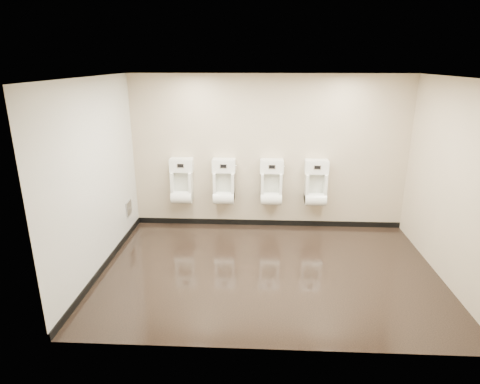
% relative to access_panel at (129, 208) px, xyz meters
% --- Properties ---
extents(ground, '(5.00, 3.50, 0.00)m').
position_rel_access_panel_xyz_m(ground, '(2.48, -1.20, -0.50)').
color(ground, black).
rests_on(ground, ground).
extents(ceiling, '(5.00, 3.50, 0.00)m').
position_rel_access_panel_xyz_m(ceiling, '(2.48, -1.20, 2.30)').
color(ceiling, white).
extents(back_wall, '(5.00, 0.02, 2.80)m').
position_rel_access_panel_xyz_m(back_wall, '(2.48, 0.55, 0.90)').
color(back_wall, '#BFAE8F').
rests_on(back_wall, ground).
extents(front_wall, '(5.00, 0.02, 2.80)m').
position_rel_access_panel_xyz_m(front_wall, '(2.48, -2.95, 0.90)').
color(front_wall, '#BFAE8F').
rests_on(front_wall, ground).
extents(left_wall, '(0.02, 3.50, 2.80)m').
position_rel_access_panel_xyz_m(left_wall, '(-0.02, -1.20, 0.90)').
color(left_wall, '#BFAE8F').
rests_on(left_wall, ground).
extents(right_wall, '(0.02, 3.50, 2.80)m').
position_rel_access_panel_xyz_m(right_wall, '(4.98, -1.20, 0.90)').
color(right_wall, '#BFAE8F').
rests_on(right_wall, ground).
extents(tile_overlay_left, '(0.01, 3.50, 2.80)m').
position_rel_access_panel_xyz_m(tile_overlay_left, '(-0.01, -1.20, 0.90)').
color(tile_overlay_left, silver).
rests_on(tile_overlay_left, ground).
extents(skirting_back, '(5.00, 0.02, 0.10)m').
position_rel_access_panel_xyz_m(skirting_back, '(2.48, 0.54, -0.45)').
color(skirting_back, black).
rests_on(skirting_back, ground).
extents(skirting_left, '(0.02, 3.50, 0.10)m').
position_rel_access_panel_xyz_m(skirting_left, '(-0.01, -1.20, -0.45)').
color(skirting_left, black).
rests_on(skirting_left, ground).
extents(access_panel, '(0.04, 0.25, 0.25)m').
position_rel_access_panel_xyz_m(access_panel, '(0.00, 0.00, 0.00)').
color(access_panel, '#9E9EA3').
rests_on(access_panel, left_wall).
extents(urinal_0, '(0.43, 0.33, 0.81)m').
position_rel_access_panel_xyz_m(urinal_0, '(0.90, 0.41, 0.34)').
color(urinal_0, white).
rests_on(urinal_0, back_wall).
extents(urinal_1, '(0.43, 0.33, 0.81)m').
position_rel_access_panel_xyz_m(urinal_1, '(1.67, 0.41, 0.34)').
color(urinal_1, white).
rests_on(urinal_1, back_wall).
extents(urinal_2, '(0.43, 0.33, 0.81)m').
position_rel_access_panel_xyz_m(urinal_2, '(2.54, 0.41, 0.34)').
color(urinal_2, white).
rests_on(urinal_2, back_wall).
extents(urinal_3, '(0.43, 0.33, 0.81)m').
position_rel_access_panel_xyz_m(urinal_3, '(3.35, 0.41, 0.34)').
color(urinal_3, white).
rests_on(urinal_3, back_wall).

